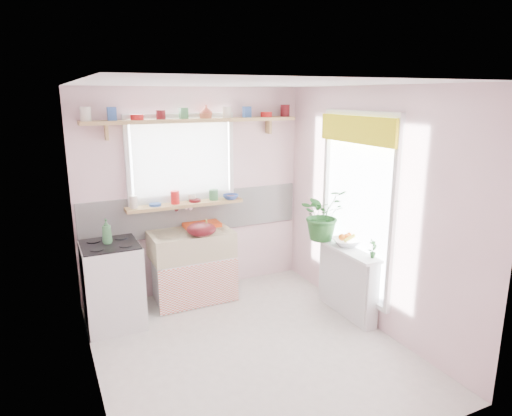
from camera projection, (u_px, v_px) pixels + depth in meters
name	position (u px, v px, depth m)	size (l,w,h in m)	color
room	(270.00, 189.00, 5.16)	(3.20, 3.20, 3.20)	silver
sink_unit	(192.00, 265.00, 5.42)	(0.95, 0.65, 1.11)	white
cooker	(113.00, 285.00, 4.81)	(0.58, 0.58, 0.93)	white
radiator_ledge	(347.00, 280.00, 5.08)	(0.22, 0.95, 0.78)	white
windowsill	(185.00, 204.00, 5.42)	(1.40, 0.22, 0.04)	tan
pine_shelf	(195.00, 120.00, 5.23)	(2.52, 0.24, 0.04)	tan
shelf_crockery	(193.00, 114.00, 5.20)	(2.47, 0.11, 0.12)	silver
sill_crockery	(181.00, 199.00, 5.38)	(1.35, 0.11, 0.12)	silver
dish_tray	(201.00, 224.00, 5.58)	(0.44, 0.33, 0.04)	#E64514
colander	(201.00, 229.00, 5.16)	(0.33, 0.33, 0.15)	#530E14
jade_plant	(323.00, 214.00, 5.23)	(0.54, 0.47, 0.60)	#266027
fruit_bowl	(347.00, 242.00, 5.07)	(0.31, 0.31, 0.08)	silver
herb_pot	(373.00, 249.00, 4.67)	(0.11, 0.07, 0.20)	#286026
soap_bottle_sink	(206.00, 227.00, 5.18)	(0.08, 0.09, 0.19)	#BDCB5A
sill_cup	(192.00, 198.00, 5.49)	(0.11, 0.11, 0.08)	beige
sill_bowl	(231.00, 197.00, 5.58)	(0.19, 0.19, 0.06)	#2D4794
shelf_vase	(206.00, 112.00, 5.33)	(0.14, 0.14, 0.15)	#B14936
cooker_bottle	(107.00, 231.00, 4.68)	(0.10, 0.10, 0.26)	#3C7845
fruit	(347.00, 237.00, 5.06)	(0.20, 0.14, 0.10)	orange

